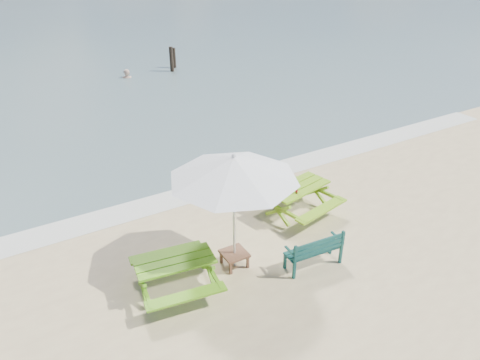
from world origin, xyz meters
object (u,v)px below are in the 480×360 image
side_table (234,259)px  beer_bottle (297,191)px  picnic_table_left (176,276)px  park_bench (313,256)px  picnic_table_right (297,200)px  patio_umbrella (234,168)px  swimmer (128,86)px

side_table → beer_bottle: 2.34m
picnic_table_left → park_bench: (2.76, -0.77, -0.11)m
park_bench → beer_bottle: beer_bottle is taller
picnic_table_right → park_bench: size_ratio=1.63×
picnic_table_left → side_table: 1.36m
patio_umbrella → picnic_table_right: bearing=22.3°
picnic_table_right → patio_umbrella: bearing=-157.7°
picnic_table_right → picnic_table_left: bearing=-164.3°
picnic_table_right → park_bench: 2.06m
picnic_table_left → beer_bottle: size_ratio=8.28×
swimmer → patio_umbrella: bearing=-100.7°
picnic_table_right → beer_bottle: size_ratio=9.14×
picnic_table_left → swimmer: bearing=74.5°
side_table → patio_umbrella: 2.12m
park_bench → side_table: (-1.41, 0.85, -0.06)m
side_table → picnic_table_left: bearing=-176.9°
beer_bottle → swimmer: bearing=87.2°
park_bench → patio_umbrella: 2.63m
park_bench → picnic_table_right: bearing=62.0°
picnic_table_right → patio_umbrella: 3.21m
picnic_table_right → park_bench: picnic_table_right is taller
side_table → park_bench: bearing=-31.0°
picnic_table_left → swimmer: size_ratio=1.14×
picnic_table_right → park_bench: bearing=-118.0°
picnic_table_right → side_table: bearing=-157.7°
park_bench → picnic_table_left: bearing=164.4°
side_table → beer_bottle: size_ratio=2.30×
patio_umbrella → beer_bottle: size_ratio=11.50×
park_bench → patio_umbrella: bearing=149.0°
swimmer → side_table: bearing=-100.7°
beer_bottle → side_table: bearing=-161.2°
park_bench → beer_bottle: bearing=65.4°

